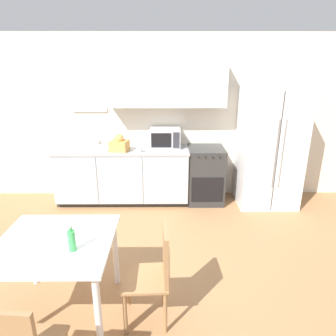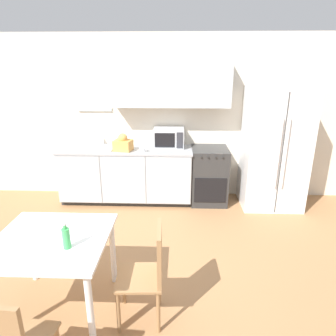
{
  "view_description": "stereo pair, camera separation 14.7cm",
  "coord_description": "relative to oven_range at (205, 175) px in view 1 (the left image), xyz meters",
  "views": [
    {
      "loc": [
        0.43,
        -2.82,
        2.21
      ],
      "look_at": [
        0.45,
        0.55,
        1.05
      ],
      "focal_mm": 32.0,
      "sensor_mm": 36.0,
      "label": 1
    },
    {
      "loc": [
        0.57,
        -2.81,
        2.21
      ],
      "look_at": [
        0.45,
        0.55,
        1.05
      ],
      "focal_mm": 32.0,
      "sensor_mm": 36.0,
      "label": 2
    }
  ],
  "objects": [
    {
      "name": "refrigerator",
      "position": [
        1.0,
        -0.07,
        0.48
      ],
      "size": [
        0.94,
        0.79,
        1.9
      ],
      "color": "white",
      "rests_on": "ground_plane"
    },
    {
      "name": "dining_table",
      "position": [
        -1.62,
        -2.48,
        0.2
      ],
      "size": [
        0.99,
        0.95,
        0.78
      ],
      "color": "white",
      "rests_on": "ground_plane"
    },
    {
      "name": "wall_back",
      "position": [
        -1.01,
        0.31,
        0.99
      ],
      "size": [
        12.0,
        0.38,
        2.7
      ],
      "color": "beige",
      "rests_on": "ground_plane"
    },
    {
      "name": "kitchen_counter",
      "position": [
        -1.38,
        -0.01,
        -0.0
      ],
      "size": [
        2.17,
        0.66,
        0.92
      ],
      "color": "#333333",
      "rests_on": "ground_plane"
    },
    {
      "name": "oven_range",
      "position": [
        0.0,
        0.0,
        0.0
      ],
      "size": [
        0.59,
        0.63,
        0.93
      ],
      "color": "#2D2D2D",
      "rests_on": "ground_plane"
    },
    {
      "name": "coffee_mug",
      "position": [
        -1.08,
        -0.18,
        0.5
      ],
      "size": [
        0.12,
        0.09,
        0.09
      ],
      "color": "white",
      "rests_on": "kitchen_counter"
    },
    {
      "name": "ground_plane",
      "position": [
        -1.08,
        -1.89,
        -0.46
      ],
      "size": [
        12.0,
        12.0,
        0.0
      ],
      "primitive_type": "plane",
      "color": "#9E7047"
    },
    {
      "name": "microwave",
      "position": [
        -0.68,
        0.11,
        0.61
      ],
      "size": [
        0.5,
        0.34,
        0.32
      ],
      "color": "#B7BABC",
      "rests_on": "kitchen_counter"
    },
    {
      "name": "grocery_bag_0",
      "position": [
        -1.4,
        -0.12,
        0.56
      ],
      "size": [
        0.31,
        0.28,
        0.28
      ],
      "rotation": [
        0.0,
        0.0,
        -0.21
      ],
      "color": "#DB994C",
      "rests_on": "kitchen_counter"
    },
    {
      "name": "drink_bottle",
      "position": [
        -1.42,
        -2.61,
        0.41
      ],
      "size": [
        0.06,
        0.06,
        0.23
      ],
      "color": "#3FB259",
      "rests_on": "dining_table"
    },
    {
      "name": "dining_chair_side",
      "position": [
        -0.75,
        -2.53,
        0.07
      ],
      "size": [
        0.42,
        0.42,
        0.93
      ],
      "rotation": [
        0.0,
        0.0,
        1.62
      ],
      "color": "#997047",
      "rests_on": "ground_plane"
    },
    {
      "name": "kitchen_sink",
      "position": [
        -1.92,
        -0.0,
        0.47
      ],
      "size": [
        0.7,
        0.42,
        0.26
      ],
      "color": "#B7BABC",
      "rests_on": "kitchen_counter"
    }
  ]
}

